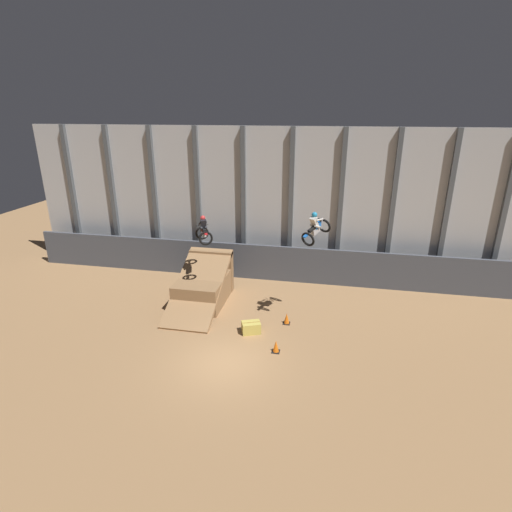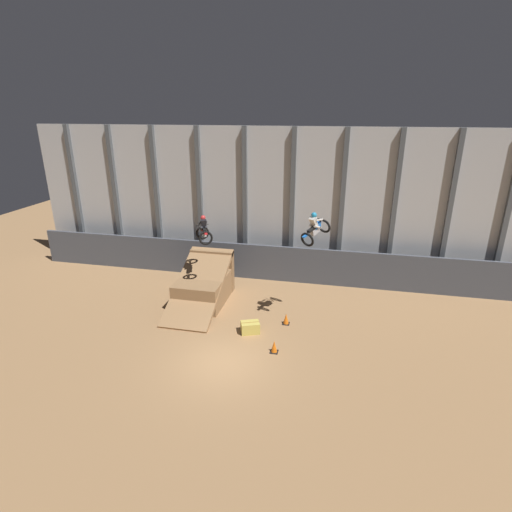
# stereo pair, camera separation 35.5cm
# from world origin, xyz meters

# --- Properties ---
(ground_plane) EXTENTS (60.00, 60.00, 0.00)m
(ground_plane) POSITION_xyz_m (0.00, 0.00, 0.00)
(ground_plane) COLOR #9E754C
(arena_back_wall) EXTENTS (32.00, 0.40, 9.43)m
(arena_back_wall) POSITION_xyz_m (-0.00, 10.51, 4.71)
(arena_back_wall) COLOR silver
(arena_back_wall) RESTS_ON ground_plane
(lower_barrier) EXTENTS (31.36, 0.20, 2.31)m
(lower_barrier) POSITION_xyz_m (0.00, 9.29, 1.15)
(lower_barrier) COLOR #474C56
(lower_barrier) RESTS_ON ground_plane
(dirt_ramp) EXTENTS (2.59, 5.38, 2.67)m
(dirt_ramp) POSITION_xyz_m (-2.81, 5.72, 0.90)
(dirt_ramp) COLOR #966F48
(dirt_ramp) RESTS_ON ground_plane
(rider_bike_left_air) EXTENTS (1.35, 1.75, 1.51)m
(rider_bike_left_air) POSITION_xyz_m (-2.46, 5.04, 4.33)
(rider_bike_left_air) COLOR black
(rider_bike_right_air) EXTENTS (1.47, 1.81, 1.62)m
(rider_bike_right_air) POSITION_xyz_m (3.38, 4.36, 5.03)
(rider_bike_right_air) COLOR black
(traffic_cone_near_ramp) EXTENTS (0.36, 0.36, 0.58)m
(traffic_cone_near_ramp) POSITION_xyz_m (2.17, 3.89, 0.28)
(traffic_cone_near_ramp) COLOR black
(traffic_cone_near_ramp) RESTS_ON ground_plane
(traffic_cone_arena_edge) EXTENTS (0.36, 0.36, 0.58)m
(traffic_cone_arena_edge) POSITION_xyz_m (2.01, 1.26, 0.28)
(traffic_cone_arena_edge) COLOR black
(traffic_cone_arena_edge) RESTS_ON ground_plane
(hay_bale_trackside) EXTENTS (1.06, 0.89, 0.57)m
(hay_bale_trackside) POSITION_xyz_m (0.57, 2.68, 0.28)
(hay_bale_trackside) COLOR #CCB751
(hay_bale_trackside) RESTS_ON ground_plane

